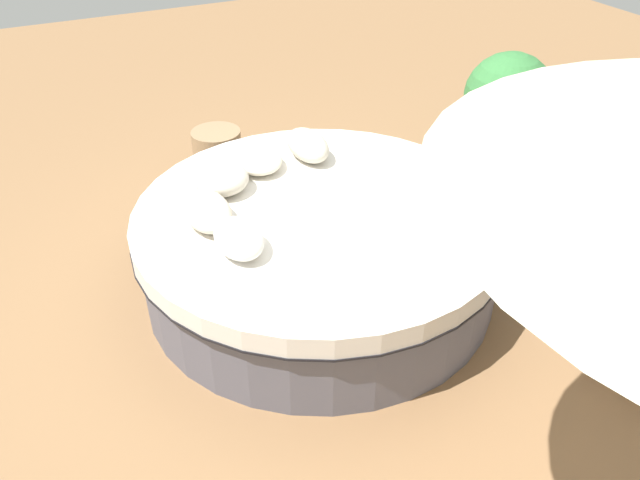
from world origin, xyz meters
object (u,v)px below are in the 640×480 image
at_px(throw_pillow_1, 256,158).
at_px(throw_pillow_3, 206,211).
at_px(throw_pillow_2, 221,179).
at_px(throw_pillow_0, 308,145).
at_px(round_bed, 320,247).
at_px(side_table, 218,156).
at_px(planter, 507,104).
at_px(throw_pillow_4, 239,238).

relative_size(throw_pillow_1, throw_pillow_3, 0.97).
bearing_deg(throw_pillow_2, throw_pillow_0, 104.63).
xyz_separation_m(round_bed, throw_pillow_0, (-0.74, 0.25, 0.43)).
distance_m(round_bed, throw_pillow_1, 0.89).
xyz_separation_m(throw_pillow_0, throw_pillow_3, (0.56, -1.01, -0.01)).
bearing_deg(side_table, throw_pillow_1, -0.26).
relative_size(throw_pillow_2, planter, 0.36).
xyz_separation_m(throw_pillow_1, side_table, (-1.06, 0.00, -0.48)).
bearing_deg(throw_pillow_4, round_bed, 108.41).
height_order(throw_pillow_2, throw_pillow_4, throw_pillow_2).
height_order(throw_pillow_4, side_table, throw_pillow_4).
height_order(planter, side_table, planter).
distance_m(throw_pillow_1, throw_pillow_2, 0.43).
xyz_separation_m(throw_pillow_2, throw_pillow_4, (0.76, -0.14, -0.01)).
bearing_deg(throw_pillow_2, side_table, 164.54).
relative_size(throw_pillow_2, throw_pillow_3, 0.76).
relative_size(round_bed, throw_pillow_2, 6.51).
bearing_deg(side_table, throw_pillow_3, -19.46).
bearing_deg(side_table, throw_pillow_4, -13.71).
relative_size(throw_pillow_4, planter, 0.39).
xyz_separation_m(throw_pillow_0, throw_pillow_1, (-0.03, -0.43, -0.03)).
bearing_deg(round_bed, throw_pillow_4, -71.59).
height_order(round_bed, throw_pillow_3, throw_pillow_3).
height_order(throw_pillow_4, planter, planter).
bearing_deg(throw_pillow_3, throw_pillow_0, 119.03).
relative_size(throw_pillow_3, throw_pillow_4, 1.20).
height_order(throw_pillow_1, planter, planter).
height_order(throw_pillow_1, side_table, throw_pillow_1).
relative_size(round_bed, throw_pillow_0, 5.32).
distance_m(throw_pillow_2, planter, 2.97).
relative_size(round_bed, throw_pillow_3, 4.97).
relative_size(round_bed, throw_pillow_1, 5.13).
height_order(throw_pillow_0, throw_pillow_3, throw_pillow_0).
bearing_deg(throw_pillow_1, throw_pillow_2, -56.35).
bearing_deg(side_table, throw_pillow_2, -15.46).
bearing_deg(throw_pillow_1, side_table, 179.74).
relative_size(throw_pillow_1, throw_pillow_4, 1.17).
relative_size(throw_pillow_0, throw_pillow_2, 1.22).
bearing_deg(throw_pillow_1, throw_pillow_0, 85.89).
bearing_deg(throw_pillow_0, side_table, -158.73).
height_order(throw_pillow_2, planter, planter).
relative_size(round_bed, side_table, 5.15).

